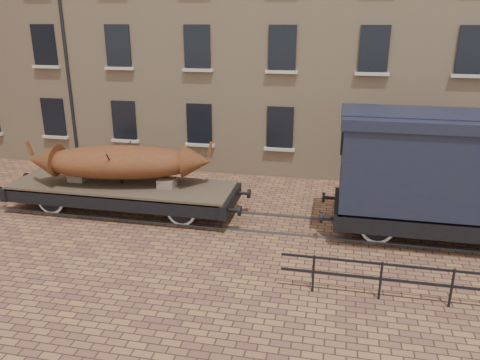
# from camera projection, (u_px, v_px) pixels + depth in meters

# --- Properties ---
(ground) EXTENTS (90.00, 90.00, 0.00)m
(ground) POSITION_uv_depth(u_px,v_px,m) (230.00, 221.00, 15.79)
(ground) COLOR brown
(warehouse_cream) EXTENTS (40.00, 10.19, 14.00)m
(warehouse_cream) POSITION_uv_depth(u_px,v_px,m) (338.00, 7.00, 22.17)
(warehouse_cream) COLOR #D3AE83
(warehouse_cream) RESTS_ON ground
(rail_track) EXTENTS (30.00, 1.52, 0.06)m
(rail_track) POSITION_uv_depth(u_px,v_px,m) (230.00, 220.00, 15.78)
(rail_track) COLOR #59595E
(rail_track) RESTS_ON ground
(flatcar_wagon) EXTENTS (8.77, 2.38, 1.32)m
(flatcar_wagon) POSITION_uv_depth(u_px,v_px,m) (122.00, 190.00, 16.28)
(flatcar_wagon) COLOR brown
(flatcar_wagon) RESTS_ON ground
(iron_boat) EXTENTS (6.32, 2.72, 1.53)m
(iron_boat) POSITION_uv_depth(u_px,v_px,m) (120.00, 162.00, 15.95)
(iron_boat) COLOR brown
(iron_boat) RESTS_ON flatcar_wagon
(goods_van) EXTENTS (7.55, 2.75, 3.91)m
(goods_van) POSITION_uv_depth(u_px,v_px,m) (455.00, 163.00, 13.66)
(goods_van) COLOR black
(goods_van) RESTS_ON ground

